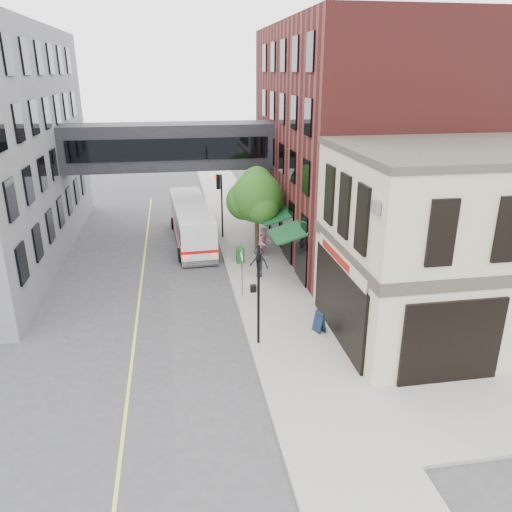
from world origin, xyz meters
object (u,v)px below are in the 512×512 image
object	(u,v)px
pedestrian_b	(264,243)
pedestrian_c	(259,263)
bus	(191,221)
sandwich_board	(319,322)
newspaper_box	(240,255)
pedestrian_a	(263,241)

from	to	relation	value
pedestrian_b	pedestrian_c	world-z (taller)	pedestrian_b
bus	sandwich_board	distance (m)	15.09
pedestrian_b	sandwich_board	xyz separation A→B (m)	(0.71, -9.94, -0.48)
bus	newspaper_box	distance (m)	5.73
bus	pedestrian_b	distance (m)	6.11
bus	newspaper_box	bearing A→B (deg)	-61.02
bus	pedestrian_c	size ratio (longest dim) A/B	5.92
newspaper_box	bus	bearing A→B (deg)	117.77
pedestrian_b	pedestrian_c	bearing A→B (deg)	-128.14
pedestrian_a	newspaper_box	world-z (taller)	pedestrian_a
sandwich_board	newspaper_box	bearing A→B (deg)	81.75
newspaper_box	sandwich_board	distance (m)	9.53
pedestrian_a	pedestrian_b	size ratio (longest dim) A/B	0.95
pedestrian_a	newspaper_box	bearing A→B (deg)	-163.27
bus	pedestrian_b	world-z (taller)	bus
pedestrian_c	sandwich_board	xyz separation A→B (m)	(1.60, -6.80, -0.38)
pedestrian_a	pedestrian_b	bearing A→B (deg)	-104.37
newspaper_box	pedestrian_c	bearing A→B (deg)	-74.21
pedestrian_a	sandwich_board	world-z (taller)	pedestrian_a
bus	pedestrian_a	xyz separation A→B (m)	(4.36, -3.83, -0.47)
pedestrian_a	newspaper_box	size ratio (longest dim) A/B	1.96
bus	newspaper_box	size ratio (longest dim) A/B	10.98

